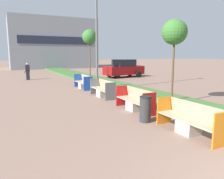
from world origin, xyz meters
TOP-DOWN VIEW (x-y plane):
  - planter_grass_strip at (3.20, 12.00)m, footprint 2.80×120.00m
  - building_backdrop at (4.00, 38.98)m, footprint 14.27×8.78m
  - bench_orange_frame at (0.94, 3.21)m, footprint 0.65×2.27m
  - bench_red_frame at (0.94, 6.29)m, footprint 0.65×2.18m
  - bench_grey_frame at (0.94, 9.68)m, footprint 0.65×2.16m
  - bench_blue_frame at (0.94, 13.07)m, footprint 0.65×2.15m
  - litter_bin at (0.41, 4.78)m, footprint 0.42×0.42m
  - street_lamp_post at (1.55, 12.02)m, footprint 0.24×0.44m
  - sapling_tree_near at (3.20, 6.57)m, footprint 1.17×1.17m
  - sapling_tree_far at (3.20, 17.76)m, footprint 1.33×1.33m
  - pedestrian_walking at (-2.05, 20.36)m, footprint 0.53×0.24m
  - parked_car_distant at (7.25, 18.52)m, footprint 4.40×2.30m

SIDE VIEW (x-z plane):
  - planter_grass_strip at x=3.20m, z-range 0.00..0.18m
  - bench_blue_frame at x=0.94m, z-range -0.10..0.84m
  - bench_grey_frame at x=0.94m, z-range -0.10..0.84m
  - bench_red_frame at x=0.94m, z-range -0.10..0.84m
  - bench_orange_frame at x=0.94m, z-range -0.10..0.84m
  - litter_bin at x=0.41m, z-range 0.00..0.93m
  - pedestrian_walking at x=-2.05m, z-range 0.01..1.61m
  - parked_car_distant at x=7.25m, z-range -0.02..1.84m
  - sapling_tree_near at x=3.20m, z-range 1.37..5.36m
  - sapling_tree_far at x=3.20m, z-range 1.61..6.24m
  - building_backdrop at x=4.00m, z-range 0.00..8.40m
  - street_lamp_post at x=1.55m, z-range 0.39..9.43m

